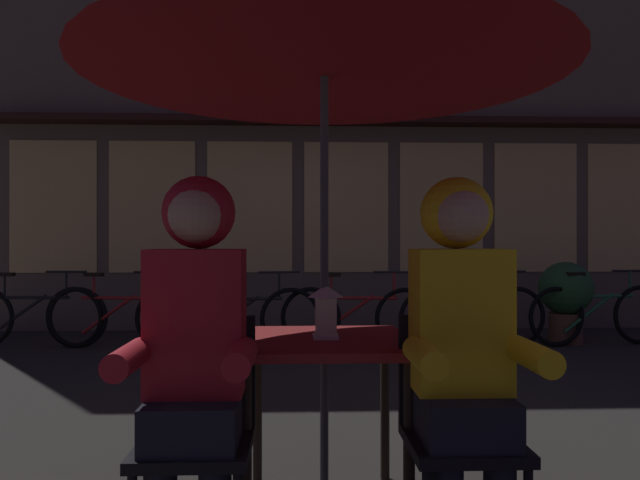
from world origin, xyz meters
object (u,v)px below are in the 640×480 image
object	(u,v)px
bicycle_second	(119,316)
chair_right	(458,421)
person_left_hooded	(195,329)
bicycle_furthest	(598,314)
person_right_hooded	(462,327)
bicycle_fourth	(358,316)
lantern	(326,310)
chair_left	(198,424)
bicycle_nearest	(30,316)
potted_plant	(566,295)
bicycle_third	(242,318)
patio_umbrella	(324,33)
cafe_table	(324,361)
bicycle_fifth	(473,316)

from	to	relation	value
bicycle_second	chair_right	bearing A→B (deg)	-59.01
person_left_hooded	bicycle_furthest	bearing A→B (deg)	48.96
bicycle_second	person_right_hooded	bearing A→B (deg)	-59.35
bicycle_fourth	lantern	bearing A→B (deg)	-97.94
bicycle_second	bicycle_fourth	size ratio (longest dim) A/B	1.00
chair_left	bicycle_fourth	world-z (taller)	chair_left
person_left_hooded	bicycle_nearest	size ratio (longest dim) A/B	0.83
bicycle_furthest	potted_plant	xyz separation A→B (m)	(-0.29, 0.17, 0.20)
bicycle_third	person_left_hooded	bearing A→B (deg)	-86.89
patio_umbrella	bicycle_fourth	world-z (taller)	patio_umbrella
chair_right	potted_plant	world-z (taller)	potted_plant
chair_left	person_left_hooded	size ratio (longest dim) A/B	0.62
chair_right	potted_plant	bearing A→B (deg)	60.70
person_right_hooded	bicycle_nearest	world-z (taller)	person_right_hooded
person_left_hooded	bicycle_furthest	distance (m)	5.65
lantern	bicycle_second	xyz separation A→B (m)	(-2.05, 3.84, -0.51)
patio_umbrella	chair_right	size ratio (longest dim) A/B	2.66
cafe_table	bicycle_furthest	world-z (taller)	bicycle_furthest
lantern	bicycle_second	size ratio (longest dim) A/B	0.14
bicycle_nearest	potted_plant	xyz separation A→B (m)	(5.94, 0.08, 0.20)
lantern	bicycle_second	distance (m)	4.38
lantern	bicycle_furthest	xyz separation A→B (m)	(3.21, 3.83, -0.51)
cafe_table	chair_left	xyz separation A→B (m)	(-0.48, -0.37, -0.15)
person_left_hooded	bicycle_third	world-z (taller)	person_left_hooded
chair_right	bicycle_nearest	world-z (taller)	chair_right
person_right_hooded	bicycle_nearest	bearing A→B (deg)	128.83
bicycle_fourth	chair_right	bearing A→B (deg)	-90.66
chair_left	bicycle_third	xyz separation A→B (m)	(-0.22, 4.04, -0.14)
patio_umbrella	bicycle_fifth	bearing A→B (deg)	64.33
cafe_table	bicycle_third	xyz separation A→B (m)	(-0.70, 3.67, -0.29)
person_left_hooded	bicycle_fifth	xyz separation A→B (m)	(2.25, 4.11, -0.50)
chair_right	person_left_hooded	xyz separation A→B (m)	(-0.96, -0.06, 0.36)
person_right_hooded	potted_plant	size ratio (longest dim) A/B	1.52
bicycle_nearest	bicycle_second	bearing A→B (deg)	-4.87
chair_right	patio_umbrella	bearing A→B (deg)	142.45
person_left_hooded	patio_umbrella	bearing A→B (deg)	41.57
bicycle_second	potted_plant	xyz separation A→B (m)	(4.97, 0.16, 0.20)
chair_left	chair_right	xyz separation A→B (m)	(0.96, 0.00, 0.00)
bicycle_second	bicycle_third	distance (m)	1.35
cafe_table	potted_plant	world-z (taller)	potted_plant
person_left_hooded	bicycle_second	xyz separation A→B (m)	(-1.56, 4.26, -0.50)
bicycle_fifth	bicycle_fourth	bearing A→B (deg)	177.54
cafe_table	chair_left	size ratio (longest dim) A/B	0.85
patio_umbrella	chair_right	distance (m)	1.68
bicycle_fourth	bicycle_furthest	xyz separation A→B (m)	(2.69, 0.08, 0.00)
potted_plant	patio_umbrella	bearing A→B (deg)	-126.25
cafe_table	person_left_hooded	bearing A→B (deg)	-138.43
lantern	person_right_hooded	bearing A→B (deg)	-41.34
lantern	bicycle_fourth	xyz separation A→B (m)	(0.52, 3.74, -0.51)
lantern	bicycle_fourth	size ratio (longest dim) A/B	0.14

